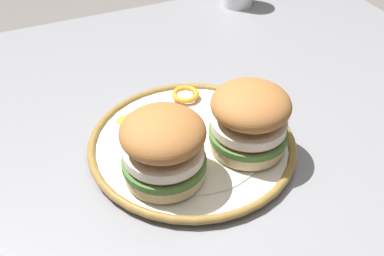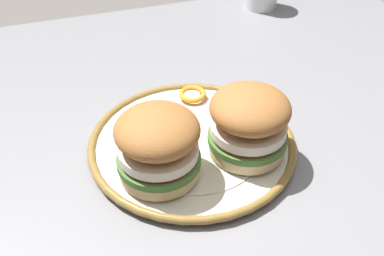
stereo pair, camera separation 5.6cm
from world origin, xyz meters
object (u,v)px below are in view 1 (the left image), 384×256
Objects in this scene: dining_table at (189,197)px; sandwich_half_right at (163,146)px; sandwich_half_left at (250,118)px; dinner_plate at (192,144)px.

dining_table is 0.17m from sandwich_half_right.
sandwich_half_right is (0.13, 0.01, 0.00)m from sandwich_half_left.
sandwich_half_left and sandwich_half_right have the same top height.
dining_table is 9.77× the size of sandwich_half_right.
dinner_plate is at bearing -141.34° from sandwich_half_right.
sandwich_half_left is (-0.08, 0.03, 0.16)m from dining_table.
dinner_plate is 0.10m from sandwich_half_left.
sandwich_half_right is at bearing 38.66° from dinner_plate.
dinner_plate is (-0.01, -0.01, 0.10)m from dining_table.
sandwich_half_left reaches higher than dinner_plate.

